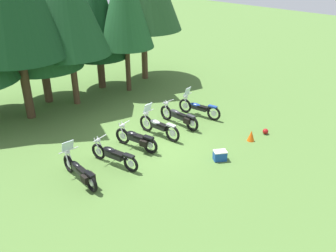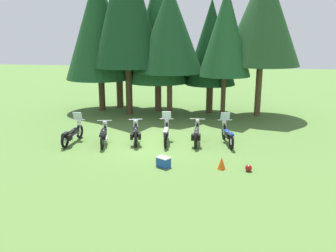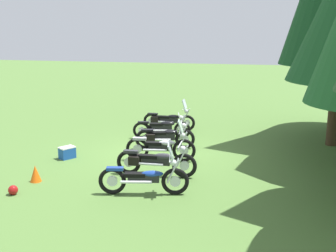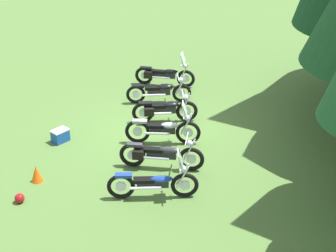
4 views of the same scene
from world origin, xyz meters
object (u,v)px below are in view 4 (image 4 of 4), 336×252
at_px(dropped_helmet, 20,198).
at_px(motorcycle_5, 154,183).
at_px(motorcycle_0, 164,75).
at_px(traffic_cone, 37,174).
at_px(motorcycle_1, 159,91).
at_px(motorcycle_2, 164,109).
at_px(motorcycle_4, 160,154).
at_px(motorcycle_3, 164,129).
at_px(picnic_cooler, 60,136).

bearing_deg(dropped_helmet, motorcycle_5, 103.94).
xyz_separation_m(motorcycle_0, traffic_cone, (7.05, -2.20, -0.20)).
xyz_separation_m(motorcycle_1, motorcycle_2, (1.43, 0.44, 0.01)).
distance_m(motorcycle_5, traffic_cone, 3.33).
bearing_deg(motorcycle_1, motorcycle_4, -92.90).
distance_m(motorcycle_2, motorcycle_3, 1.44).
relative_size(motorcycle_5, dropped_helmet, 9.17).
bearing_deg(motorcycle_3, traffic_cone, -146.00).
bearing_deg(motorcycle_0, motorcycle_2, -78.92).
xyz_separation_m(motorcycle_1, picnic_cooler, (3.31, -2.47, -0.24)).
height_order(motorcycle_4, dropped_helmet, motorcycle_4).
bearing_deg(motorcycle_3, motorcycle_1, 96.16).
distance_m(motorcycle_5, picnic_cooler, 4.23).
relative_size(motorcycle_2, picnic_cooler, 3.51).
height_order(picnic_cooler, dropped_helmet, picnic_cooler).
bearing_deg(motorcycle_3, picnic_cooler, -179.42).
xyz_separation_m(motorcycle_2, motorcycle_5, (4.28, 0.56, 0.00)).
xyz_separation_m(motorcycle_0, motorcycle_3, (4.35, 0.82, 0.04)).
xyz_separation_m(motorcycle_2, dropped_helmet, (5.12, -2.81, -0.33)).
relative_size(motorcycle_5, picnic_cooler, 3.86).
relative_size(motorcycle_0, motorcycle_1, 1.02).
distance_m(motorcycle_3, dropped_helmet, 4.83).
relative_size(motorcycle_0, motorcycle_3, 1.00).
bearing_deg(motorcycle_4, picnic_cooler, 161.05).
distance_m(motorcycle_1, motorcycle_4, 4.36).
xyz_separation_m(motorcycle_0, motorcycle_1, (1.51, 0.12, 0.00)).
xyz_separation_m(motorcycle_1, dropped_helmet, (6.55, -2.38, -0.32)).
bearing_deg(motorcycle_4, motorcycle_1, 98.69).
bearing_deg(motorcycle_4, motorcycle_0, 96.91).
distance_m(motorcycle_4, traffic_cone, 3.44).
distance_m(motorcycle_3, picnic_cooler, 3.22).
height_order(motorcycle_5, dropped_helmet, motorcycle_5).
xyz_separation_m(traffic_cone, dropped_helmet, (1.01, -0.06, -0.11)).
relative_size(motorcycle_1, motorcycle_2, 1.06).
distance_m(motorcycle_1, dropped_helmet, 6.97).
distance_m(motorcycle_1, motorcycle_3, 2.93).
relative_size(motorcycle_3, motorcycle_5, 0.98).
xyz_separation_m(motorcycle_1, motorcycle_3, (2.84, 0.70, 0.04)).
bearing_deg(motorcycle_0, dropped_helmet, -105.31).
xyz_separation_m(motorcycle_2, picnic_cooler, (1.87, -2.91, -0.25)).
xyz_separation_m(motorcycle_5, dropped_helmet, (0.84, -3.37, -0.33)).
height_order(motorcycle_3, traffic_cone, motorcycle_3).
distance_m(motorcycle_2, motorcycle_4, 2.87).
xyz_separation_m(motorcycle_2, motorcycle_3, (1.41, 0.26, 0.03)).
bearing_deg(motorcycle_5, picnic_cooler, 132.78).
bearing_deg(picnic_cooler, motorcycle_2, 122.79).
xyz_separation_m(motorcycle_1, motorcycle_5, (5.71, 1.00, 0.01)).
bearing_deg(traffic_cone, picnic_cooler, -176.13).
height_order(motorcycle_1, traffic_cone, motorcycle_1).
distance_m(motorcycle_3, motorcycle_4, 1.44).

